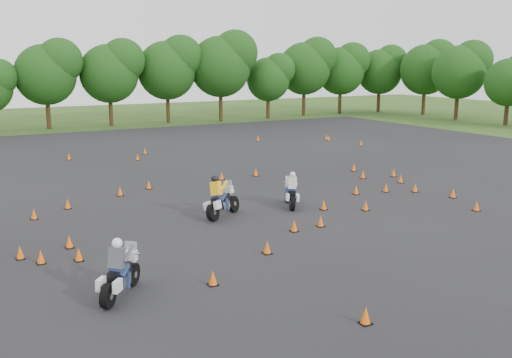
{
  "coord_description": "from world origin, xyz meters",
  "views": [
    {
      "loc": [
        -12.76,
        -19.2,
        6.69
      ],
      "look_at": [
        0.0,
        4.0,
        1.2
      ],
      "focal_mm": 40.0,
      "sensor_mm": 36.0,
      "label": 1
    }
  ],
  "objects": [
    {
      "name": "asphalt_pad",
      "position": [
        0.0,
        6.0,
        0.01
      ],
      "size": [
        62.0,
        62.0,
        0.0
      ],
      "primitive_type": "plane",
      "color": "black",
      "rests_on": "ground"
    },
    {
      "name": "ground",
      "position": [
        0.0,
        0.0,
        0.0
      ],
      "size": [
        140.0,
        140.0,
        0.0
      ],
      "primitive_type": "plane",
      "color": "#2D5119",
      "rests_on": "ground"
    },
    {
      "name": "traffic_cones",
      "position": [
        -0.21,
        6.22,
        0.23
      ],
      "size": [
        31.96,
        33.5,
        0.45
      ],
      "color": "#FF5F0A",
      "rests_on": "asphalt_pad"
    },
    {
      "name": "treeline",
      "position": [
        2.63,
        34.9,
        4.57
      ],
      "size": [
        87.42,
        31.94,
        10.57
      ],
      "color": "#194112",
      "rests_on": "ground"
    },
    {
      "name": "rider_grey",
      "position": [
        -8.73,
        -3.73,
        0.92
      ],
      "size": [
        2.08,
        2.27,
        1.82
      ],
      "primitive_type": null,
      "rotation": [
        0.0,
        0.0,
        0.87
      ],
      "color": "#494D51",
      "rests_on": "ground"
    },
    {
      "name": "rider_yellow",
      "position": [
        -2.34,
        2.58,
        0.94
      ],
      "size": [
        2.44,
        1.95,
        1.88
      ],
      "primitive_type": null,
      "rotation": [
        0.0,
        0.0,
        0.58
      ],
      "color": "yellow",
      "rests_on": "ground"
    },
    {
      "name": "rider_white",
      "position": [
        1.11,
        2.75,
        0.85
      ],
      "size": [
        1.51,
        2.26,
        1.68
      ],
      "primitive_type": null,
      "rotation": [
        0.0,
        0.0,
        1.14
      ],
      "color": "beige",
      "rests_on": "ground"
    }
  ]
}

